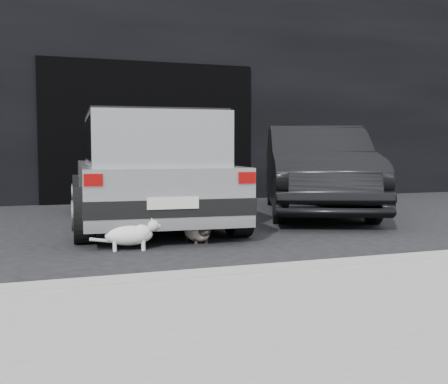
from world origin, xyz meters
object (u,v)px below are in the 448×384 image
object	(u,v)px
cat_white	(132,234)
silver_hatchback	(148,164)
second_car	(316,170)
cat_siamese	(198,232)

from	to	relation	value
cat_white	silver_hatchback	bearing A→B (deg)	170.85
second_car	cat_white	xyz separation A→B (m)	(-3.24, -2.16, -0.52)
second_car	cat_siamese	distance (m)	3.23
silver_hatchback	second_car	distance (m)	2.73
silver_hatchback	cat_white	size ratio (longest dim) A/B	5.80
second_car	cat_siamese	size ratio (longest dim) A/B	5.95
second_car	cat_white	distance (m)	3.93
second_car	cat_siamese	world-z (taller)	second_car
second_car	cat_siamese	bearing A→B (deg)	-119.76
silver_hatchback	cat_siamese	bearing A→B (deg)	-78.42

